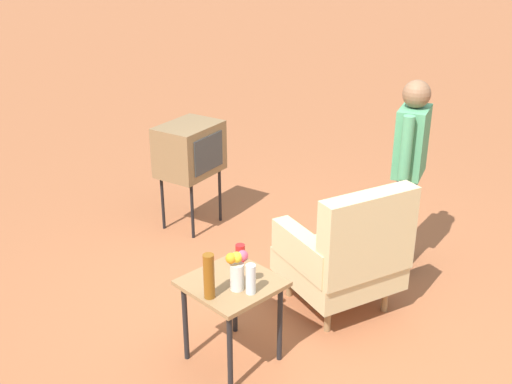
{
  "coord_description": "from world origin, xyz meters",
  "views": [
    {
      "loc": [
        3.17,
        2.58,
        2.76
      ],
      "look_at": [
        -0.19,
        -0.89,
        0.65
      ],
      "focal_mm": 43.61,
      "sensor_mm": 36.0,
      "label": 1
    }
  ],
  "objects_px": {
    "armchair": "(347,253)",
    "person_standing": "(409,165)",
    "tv_on_stand": "(190,150)",
    "bottle_short_clear": "(251,279)",
    "bottle_tall_amber": "(209,276)",
    "side_table": "(232,293)",
    "flower_vase": "(237,269)",
    "soda_can_red": "(240,253)"
  },
  "relations": [
    {
      "from": "armchair",
      "to": "person_standing",
      "type": "bearing_deg",
      "value": -174.68
    },
    {
      "from": "armchair",
      "to": "bottle_short_clear",
      "type": "xyz_separation_m",
      "value": [
        1.01,
        0.03,
        0.22
      ]
    },
    {
      "from": "bottle_short_clear",
      "to": "bottle_tall_amber",
      "type": "xyz_separation_m",
      "value": [
        0.22,
        -0.14,
        0.05
      ]
    },
    {
      "from": "person_standing",
      "to": "soda_can_red",
      "type": "height_order",
      "value": "person_standing"
    },
    {
      "from": "tv_on_stand",
      "to": "flower_vase",
      "type": "height_order",
      "value": "tv_on_stand"
    },
    {
      "from": "tv_on_stand",
      "to": "bottle_tall_amber",
      "type": "xyz_separation_m",
      "value": [
        1.32,
        1.85,
        -0.02
      ]
    },
    {
      "from": "bottle_tall_amber",
      "to": "tv_on_stand",
      "type": "bearing_deg",
      "value": -125.54
    },
    {
      "from": "armchair",
      "to": "side_table",
      "type": "distance_m",
      "value": 1.02
    },
    {
      "from": "flower_vase",
      "to": "bottle_tall_amber",
      "type": "bearing_deg",
      "value": -14.83
    },
    {
      "from": "person_standing",
      "to": "flower_vase",
      "type": "xyz_separation_m",
      "value": [
        1.92,
        0.02,
        -0.17
      ]
    },
    {
      "from": "person_standing",
      "to": "bottle_tall_amber",
      "type": "distance_m",
      "value": 2.11
    },
    {
      "from": "person_standing",
      "to": "side_table",
      "type": "bearing_deg",
      "value": -2.26
    },
    {
      "from": "side_table",
      "to": "flower_vase",
      "type": "distance_m",
      "value": 0.26
    },
    {
      "from": "bottle_tall_amber",
      "to": "flower_vase",
      "type": "xyz_separation_m",
      "value": [
        -0.19,
        0.05,
        -0.0
      ]
    },
    {
      "from": "side_table",
      "to": "bottle_short_clear",
      "type": "height_order",
      "value": "bottle_short_clear"
    },
    {
      "from": "tv_on_stand",
      "to": "bottle_short_clear",
      "type": "bearing_deg",
      "value": 61.01
    },
    {
      "from": "person_standing",
      "to": "soda_can_red",
      "type": "bearing_deg",
      "value": -7.97
    },
    {
      "from": "flower_vase",
      "to": "person_standing",
      "type": "bearing_deg",
      "value": -179.51
    },
    {
      "from": "armchair",
      "to": "side_table",
      "type": "relative_size",
      "value": 1.72
    },
    {
      "from": "side_table",
      "to": "person_standing",
      "type": "bearing_deg",
      "value": 177.74
    },
    {
      "from": "soda_can_red",
      "to": "person_standing",
      "type": "bearing_deg",
      "value": 172.03
    },
    {
      "from": "side_table",
      "to": "soda_can_red",
      "type": "relative_size",
      "value": 5.06
    },
    {
      "from": "person_standing",
      "to": "bottle_tall_amber",
      "type": "relative_size",
      "value": 5.47
    },
    {
      "from": "flower_vase",
      "to": "armchair",
      "type": "bearing_deg",
      "value": 176.44
    },
    {
      "from": "armchair",
      "to": "tv_on_stand",
      "type": "bearing_deg",
      "value": -92.56
    },
    {
      "from": "person_standing",
      "to": "flower_vase",
      "type": "distance_m",
      "value": 1.92
    },
    {
      "from": "person_standing",
      "to": "flower_vase",
      "type": "bearing_deg",
      "value": 0.49
    },
    {
      "from": "side_table",
      "to": "flower_vase",
      "type": "xyz_separation_m",
      "value": [
        0.03,
        0.09,
        0.24
      ]
    },
    {
      "from": "side_table",
      "to": "bottle_short_clear",
      "type": "xyz_separation_m",
      "value": [
        0.0,
        0.18,
        0.19
      ]
    },
    {
      "from": "armchair",
      "to": "flower_vase",
      "type": "distance_m",
      "value": 1.08
    },
    {
      "from": "bottle_tall_amber",
      "to": "bottle_short_clear",
      "type": "bearing_deg",
      "value": 146.76
    },
    {
      "from": "side_table",
      "to": "tv_on_stand",
      "type": "height_order",
      "value": "tv_on_stand"
    },
    {
      "from": "flower_vase",
      "to": "tv_on_stand",
      "type": "bearing_deg",
      "value": -120.84
    },
    {
      "from": "side_table",
      "to": "bottle_tall_amber",
      "type": "xyz_separation_m",
      "value": [
        0.22,
        0.04,
        0.24
      ]
    },
    {
      "from": "bottle_short_clear",
      "to": "soda_can_red",
      "type": "bearing_deg",
      "value": -123.51
    },
    {
      "from": "tv_on_stand",
      "to": "flower_vase",
      "type": "bearing_deg",
      "value": 59.16
    },
    {
      "from": "armchair",
      "to": "person_standing",
      "type": "height_order",
      "value": "person_standing"
    },
    {
      "from": "bottle_short_clear",
      "to": "flower_vase",
      "type": "xyz_separation_m",
      "value": [
        0.03,
        -0.09,
        0.05
      ]
    },
    {
      "from": "soda_can_red",
      "to": "flower_vase",
      "type": "height_order",
      "value": "flower_vase"
    },
    {
      "from": "armchair",
      "to": "person_standing",
      "type": "distance_m",
      "value": 0.98
    },
    {
      "from": "soda_can_red",
      "to": "bottle_short_clear",
      "type": "bearing_deg",
      "value": 56.49
    },
    {
      "from": "tv_on_stand",
      "to": "bottle_short_clear",
      "type": "distance_m",
      "value": 2.27
    }
  ]
}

